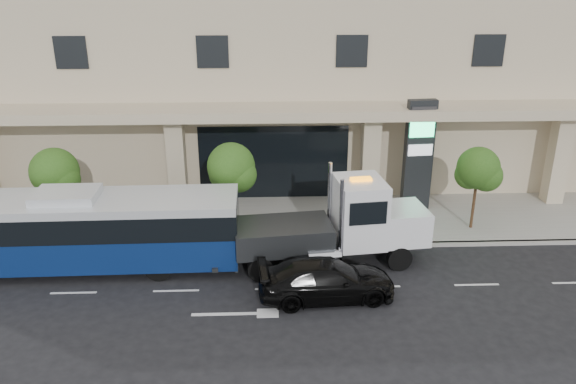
# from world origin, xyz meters

# --- Properties ---
(ground) EXTENTS (120.00, 120.00, 0.00)m
(ground) POSITION_xyz_m (0.00, 0.00, 0.00)
(ground) COLOR black
(ground) RESTS_ON ground
(sidewalk) EXTENTS (120.00, 6.00, 0.15)m
(sidewalk) POSITION_xyz_m (0.00, 5.00, 0.07)
(sidewalk) COLOR gray
(sidewalk) RESTS_ON ground
(curb) EXTENTS (120.00, 0.30, 0.15)m
(curb) POSITION_xyz_m (0.00, 2.00, 0.07)
(curb) COLOR gray
(curb) RESTS_ON ground
(convention_center) EXTENTS (60.00, 17.60, 20.00)m
(convention_center) POSITION_xyz_m (-0.00, 15.42, 9.97)
(convention_center) COLOR #C4B293
(convention_center) RESTS_ON ground
(tree_left) EXTENTS (2.27, 2.20, 4.22)m
(tree_left) POSITION_xyz_m (-9.97, 3.59, 3.11)
(tree_left) COLOR #422B19
(tree_left) RESTS_ON sidewalk
(tree_mid) EXTENTS (2.28, 2.20, 4.38)m
(tree_mid) POSITION_xyz_m (-1.97, 3.59, 3.26)
(tree_mid) COLOR #422B19
(tree_mid) RESTS_ON sidewalk
(tree_right) EXTENTS (2.10, 2.00, 4.04)m
(tree_right) POSITION_xyz_m (9.53, 3.59, 3.04)
(tree_right) COLOR #422B19
(tree_right) RESTS_ON sidewalk
(city_bus) EXTENTS (13.82, 3.13, 3.49)m
(city_bus) POSITION_xyz_m (-8.49, 0.55, 1.78)
(city_bus) COLOR black
(city_bus) RESTS_ON ground
(tow_truck) EXTENTS (9.32, 3.20, 4.22)m
(tow_truck) POSITION_xyz_m (2.68, 0.57, 1.74)
(tow_truck) COLOR #2D3033
(tow_truck) RESTS_ON ground
(black_sedan) EXTENTS (5.39, 2.56, 1.52)m
(black_sedan) POSITION_xyz_m (1.87, -2.16, 0.76)
(black_sedan) COLOR black
(black_sedan) RESTS_ON ground
(signage_pylon) EXTENTS (1.47, 0.65, 5.75)m
(signage_pylon) POSITION_xyz_m (7.33, 6.08, 3.07)
(signage_pylon) COLOR black
(signage_pylon) RESTS_ON sidewalk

